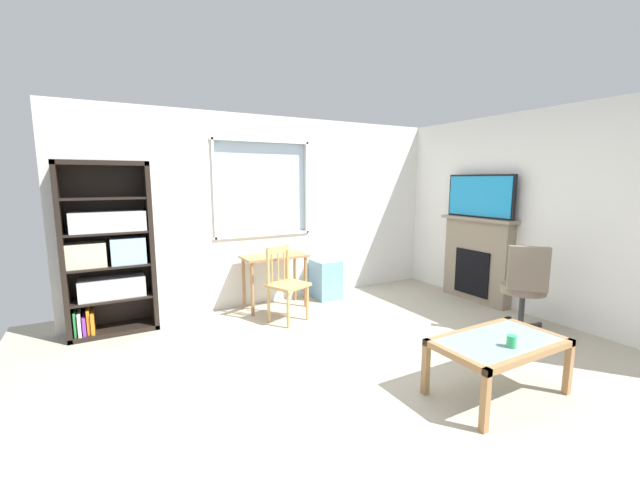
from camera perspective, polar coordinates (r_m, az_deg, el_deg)
ground at (r=3.93m, az=6.11°, el=-17.13°), size 6.19×5.43×0.02m
wall_back_with_window at (r=5.51m, az=-6.98°, el=3.84°), size 5.19×0.15×2.54m
wall_right at (r=5.54m, az=29.40°, el=3.17°), size 0.12×4.63×2.54m
bookshelf at (r=4.91m, az=-28.31°, el=-1.58°), size 0.90×0.38×1.90m
desk_under_window at (r=5.25m, az=-6.59°, el=-3.60°), size 0.85×0.43×0.72m
wooden_chair at (r=4.78m, az=-5.00°, el=-6.28°), size 0.54×0.53×0.90m
plastic_drawer_unit at (r=5.71m, az=0.82°, el=-5.68°), size 0.35×0.40×0.56m
fireplace at (r=5.95m, az=21.77°, el=-2.61°), size 0.26×1.12×1.18m
tv at (r=5.83m, az=22.15°, el=5.90°), size 0.06×1.04×0.59m
office_chair at (r=4.94m, az=27.54°, el=-5.70°), size 0.63×0.59×1.00m
coffee_table at (r=3.51m, az=24.43°, el=-13.98°), size 1.04×0.61×0.46m
sippy_cup at (r=3.37m, az=25.99°, el=-13.02°), size 0.07×0.07×0.09m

